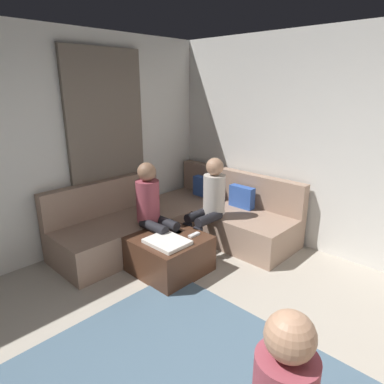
% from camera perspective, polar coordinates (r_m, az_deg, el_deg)
% --- Properties ---
extents(wall_back, '(6.00, 0.12, 2.70)m').
position_cam_1_polar(wall_back, '(4.24, 29.60, 5.71)').
color(wall_back, silver).
rests_on(wall_back, ground_plane).
extents(curtain_panel, '(0.06, 1.10, 2.50)m').
position_cam_1_polar(curtain_panel, '(4.61, -13.95, 7.02)').
color(curtain_panel, '#726659').
rests_on(curtain_panel, ground_plane).
extents(sectional_couch, '(2.10, 2.55, 0.87)m').
position_cam_1_polar(sectional_couch, '(4.65, -1.91, -4.85)').
color(sectional_couch, '#9E7F6B').
rests_on(sectional_couch, ground_plane).
extents(ottoman, '(0.76, 0.76, 0.42)m').
position_cam_1_polar(ottoman, '(3.95, -3.82, -10.35)').
color(ottoman, '#4C2D1E').
rests_on(ottoman, ground_plane).
extents(folded_blanket, '(0.44, 0.36, 0.04)m').
position_cam_1_polar(folded_blanket, '(3.71, -4.21, -8.34)').
color(folded_blanket, white).
rests_on(folded_blanket, ottoman).
extents(coffee_mug, '(0.08, 0.08, 0.10)m').
position_cam_1_polar(coffee_mug, '(4.09, -4.12, -5.30)').
color(coffee_mug, '#334C72').
rests_on(coffee_mug, ottoman).
extents(game_remote, '(0.05, 0.15, 0.02)m').
position_cam_1_polar(game_remote, '(3.87, 0.35, -7.23)').
color(game_remote, white).
rests_on(game_remote, ottoman).
extents(person_on_couch_back, '(0.30, 0.60, 1.20)m').
position_cam_1_polar(person_on_couch_back, '(4.26, 2.90, -1.59)').
color(person_on_couch_back, black).
rests_on(person_on_couch_back, ground_plane).
extents(person_on_couch_side, '(0.60, 0.30, 1.20)m').
position_cam_1_polar(person_on_couch_side, '(4.04, -6.54, -2.79)').
color(person_on_couch_side, black).
rests_on(person_on_couch_side, ground_plane).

